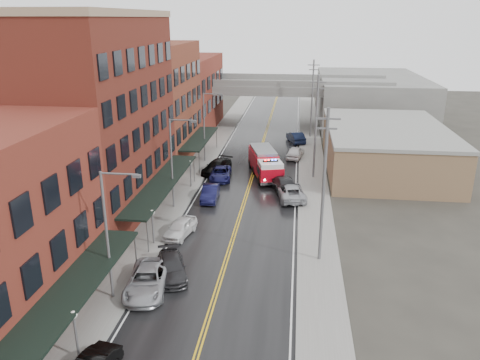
{
  "coord_description": "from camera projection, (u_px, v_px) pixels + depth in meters",
  "views": [
    {
      "loc": [
        5.07,
        -17.95,
        17.91
      ],
      "look_at": [
        -0.23,
        24.63,
        3.0
      ],
      "focal_mm": 35.0,
      "sensor_mm": 36.0,
      "label": 1
    }
  ],
  "objects": [
    {
      "name": "parked_car_right_1",
      "position": [
        283.0,
        183.0,
        51.14
      ],
      "size": [
        3.92,
        6.11,
        1.65
      ],
      "primitive_type": "imported",
      "rotation": [
        0.0,
        0.0,
        3.45
      ],
      "color": "black",
      "rests_on": "ground"
    },
    {
      "name": "globe_lamp_0",
      "position": [
        75.0,
        324.0,
        25.15
      ],
      "size": [
        0.44,
        0.44,
        3.12
      ],
      "color": "#59595B",
      "rests_on": "ground"
    },
    {
      "name": "awning_2",
      "position": [
        200.0,
        138.0,
        61.15
      ],
      "size": [
        2.6,
        13.0,
        3.09
      ],
      "color": "black",
      "rests_on": "ground"
    },
    {
      "name": "sidewalk_left",
      "position": [
        183.0,
        187.0,
        52.24
      ],
      "size": [
        3.0,
        160.0,
        0.15
      ],
      "primitive_type": "cube",
      "color": "slate",
      "rests_on": "ground"
    },
    {
      "name": "parked_car_right_0",
      "position": [
        291.0,
        192.0,
        48.67
      ],
      "size": [
        3.62,
        6.08,
        1.58
      ],
      "primitive_type": "imported",
      "rotation": [
        0.0,
        0.0,
        3.32
      ],
      "color": "#9FA1A6",
      "rests_on": "ground"
    },
    {
      "name": "parked_car_left_4",
      "position": [
        180.0,
        228.0,
        40.39
      ],
      "size": [
        2.58,
        4.6,
        1.48
      ],
      "primitive_type": "imported",
      "rotation": [
        0.0,
        0.0,
        -0.2
      ],
      "color": "white",
      "rests_on": "ground"
    },
    {
      "name": "globe_lamp_2",
      "position": [
        190.0,
        168.0,
        51.4
      ],
      "size": [
        0.44,
        0.44,
        3.12
      ],
      "color": "#59595B",
      "rests_on": "ground"
    },
    {
      "name": "street_lamp_1",
      "position": [
        174.0,
        158.0,
        44.85
      ],
      "size": [
        2.64,
        0.22,
        9.0
      ],
      "color": "#59595B",
      "rests_on": "ground"
    },
    {
      "name": "brick_building_far",
      "position": [
        187.0,
        94.0,
        77.24
      ],
      "size": [
        9.0,
        20.0,
        12.0
      ],
      "primitive_type": "cube",
      "color": "maroon",
      "rests_on": "ground"
    },
    {
      "name": "parked_car_left_5",
      "position": [
        210.0,
        193.0,
        48.43
      ],
      "size": [
        1.85,
        4.63,
        1.5
      ],
      "primitive_type": "imported",
      "rotation": [
        0.0,
        0.0,
        0.06
      ],
      "color": "black",
      "rests_on": "ground"
    },
    {
      "name": "awning_1",
      "position": [
        163.0,
        183.0,
        44.74
      ],
      "size": [
        2.6,
        18.0,
        3.09
      ],
      "color": "black",
      "rests_on": "ground"
    },
    {
      "name": "street_lamp_0",
      "position": [
        110.0,
        228.0,
        29.85
      ],
      "size": [
        2.64,
        0.22,
        9.0
      ],
      "color": "#59595B",
      "rests_on": "ground"
    },
    {
      "name": "overpass",
      "position": [
        268.0,
        92.0,
        79.45
      ],
      "size": [
        40.0,
        10.0,
        7.5
      ],
      "color": "slate",
      "rests_on": "ground"
    },
    {
      "name": "parked_car_left_6",
      "position": [
        220.0,
        173.0,
        54.6
      ],
      "size": [
        2.84,
        5.32,
        1.42
      ],
      "primitive_type": "imported",
      "rotation": [
        0.0,
        0.0,
        0.1
      ],
      "color": "#111141",
      "rests_on": "ground"
    },
    {
      "name": "sidewalk_right",
      "position": [
        315.0,
        192.0,
        50.54
      ],
      "size": [
        3.0,
        160.0,
        0.15
      ],
      "primitive_type": "cube",
      "color": "slate",
      "rests_on": "ground"
    },
    {
      "name": "road",
      "position": [
        248.0,
        190.0,
        51.41
      ],
      "size": [
        11.0,
        160.0,
        0.02
      ],
      "primitive_type": "cube",
      "color": "black",
      "rests_on": "ground"
    },
    {
      "name": "utility_pole_0",
      "position": [
        324.0,
        184.0,
        34.44
      ],
      "size": [
        1.8,
        0.24,
        12.0
      ],
      "color": "#59595B",
      "rests_on": "ground"
    },
    {
      "name": "parked_car_left_7",
      "position": [
        217.0,
        167.0,
        56.88
      ],
      "size": [
        3.65,
        5.73,
        1.55
      ],
      "primitive_type": "imported",
      "rotation": [
        0.0,
        0.0,
        -0.3
      ],
      "color": "black",
      "rests_on": "ground"
    },
    {
      "name": "parked_car_left_2",
      "position": [
        147.0,
        280.0,
        32.22
      ],
      "size": [
        3.29,
        6.0,
        1.59
      ],
      "primitive_type": "imported",
      "rotation": [
        0.0,
        0.0,
        0.12
      ],
      "color": "#95979C",
      "rests_on": "ground"
    },
    {
      "name": "globe_lamp_1",
      "position": [
        152.0,
        219.0,
        38.28
      ],
      "size": [
        0.44,
        0.44,
        3.12
      ],
      "color": "#59595B",
      "rests_on": "ground"
    },
    {
      "name": "parked_car_right_2",
      "position": [
        295.0,
        152.0,
        62.8
      ],
      "size": [
        2.69,
        4.97,
        1.61
      ],
      "primitive_type": "imported",
      "rotation": [
        0.0,
        0.0,
        2.97
      ],
      "color": "white",
      "rests_on": "ground"
    },
    {
      "name": "parked_car_left_3",
      "position": [
        172.0,
        267.0,
        34.07
      ],
      "size": [
        3.52,
        5.25,
        1.41
      ],
      "primitive_type": "imported",
      "rotation": [
        0.0,
        0.0,
        0.35
      ],
      "color": "#232326",
      "rests_on": "ground"
    },
    {
      "name": "street_lamp_2",
      "position": [
        206.0,
        123.0,
        59.85
      ],
      "size": [
        2.64,
        0.22,
        9.0
      ],
      "color": "#59595B",
      "rests_on": "ground"
    },
    {
      "name": "brick_building_b",
      "position": [
        99.0,
        119.0,
        43.45
      ],
      "size": [
        9.0,
        20.0,
        18.0
      ],
      "primitive_type": "cube",
      "color": "#591A17",
      "rests_on": "ground"
    },
    {
      "name": "brick_building_c",
      "position": [
        155.0,
        103.0,
        60.35
      ],
      "size": [
        9.0,
        15.0,
        15.0
      ],
      "primitive_type": "cube",
      "color": "brown",
      "rests_on": "ground"
    },
    {
      "name": "awning_0",
      "position": [
        71.0,
        292.0,
        26.93
      ],
      "size": [
        2.6,
        16.0,
        3.09
      ],
      "color": "black",
      "rests_on": "ground"
    },
    {
      "name": "curb_right",
      "position": [
        300.0,
        192.0,
        50.73
      ],
      "size": [
        0.3,
        160.0,
        0.15
      ],
      "primitive_type": "cube",
      "color": "gray",
      "rests_on": "ground"
    },
    {
      "name": "parked_car_right_3",
      "position": [
        296.0,
        137.0,
        70.71
      ],
      "size": [
        3.16,
        5.34,
        1.66
      ],
      "primitive_type": "imported",
      "rotation": [
        0.0,
        0.0,
        3.44
      ],
      "color": "black",
      "rests_on": "ground"
    },
    {
      "name": "right_far_block",
      "position": [
        369.0,
        98.0,
        85.5
      ],
      "size": [
        18.0,
        30.0,
        8.0
      ],
      "primitive_type": "cube",
      "color": "slate",
      "rests_on": "ground"
    },
    {
      "name": "tan_building",
      "position": [
        385.0,
        149.0,
        58.1
      ],
      "size": [
        14.0,
        22.0,
        5.0
      ],
      "primitive_type": "cube",
      "color": "#835F46",
      "rests_on": "ground"
    },
    {
      "name": "curb_left",
      "position": [
        198.0,
        187.0,
        52.05
      ],
      "size": [
        0.3,
        160.0,
        0.15
      ],
      "primitive_type": "cube",
      "color": "gray",
      "rests_on": "ground"
    },
    {
      "name": "fire_truck",
      "position": [
        265.0,
        163.0,
        55.35
      ],
      "size": [
        5.09,
        8.87,
        3.09
      ],
      "rotation": [
        0.0,
        0.0,
        0.27
      ],
      "color": "#B90819",
      "rests_on": "ground"
    },
    {
      "name": "utility_pole_2",
      "position": [
        312.0,
        98.0,
        71.94
      ],
      "size": [
        1.8,
        0.24,
        12.0
      ],
      "color": "#59595B",
      "rests_on": "ground"
    },
    {
      "name": "utility_pole_1",
      "position": [
        316.0,
        126.0,
        53.19
      ],
      "size": [
        1.8,
        0.24,
        12.0
      ],
      "color": "#59595B",
      "rests_on": "ground"
    }
  ]
}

